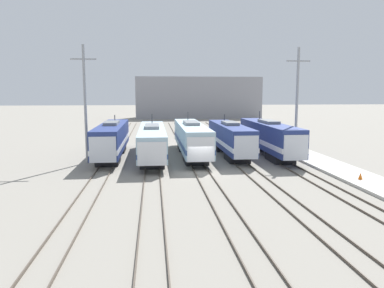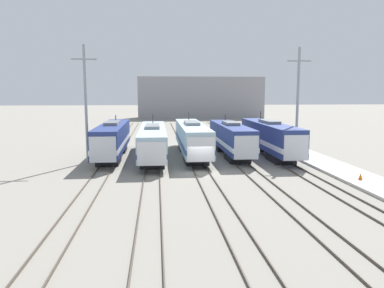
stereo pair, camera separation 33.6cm
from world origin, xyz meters
name	(u,v)px [view 2 (the right image)]	position (x,y,z in m)	size (l,w,h in m)	color
ground_plane	(201,172)	(0.00, 0.00, 0.00)	(400.00, 400.00, 0.00)	gray
rail_pair_far_left	(102,173)	(-9.61, 0.00, 0.07)	(1.50, 120.00, 0.15)	#4C4238
rail_pair_center_left	(152,172)	(-4.81, 0.00, 0.07)	(1.51, 120.00, 0.15)	#4C4238
rail_pair_center	(201,171)	(0.00, 0.00, 0.07)	(1.51, 120.00, 0.15)	#4C4238
rail_pair_center_right	(249,170)	(4.81, 0.00, 0.07)	(1.51, 120.00, 0.15)	#4C4238
rail_pair_far_right	(295,169)	(9.61, 0.00, 0.07)	(1.50, 120.00, 0.15)	#4C4238
locomotive_far_left	(112,139)	(-9.61, 9.05, 2.22)	(2.88, 17.44, 4.89)	black
locomotive_center_left	(153,141)	(-4.81, 8.33, 2.05)	(3.03, 19.94, 4.99)	#232326
locomotive_center	(192,139)	(0.00, 9.32, 2.18)	(3.02, 19.32, 5.18)	#232326
locomotive_center_right	(231,138)	(4.81, 9.12, 2.16)	(2.82, 16.72, 4.90)	black
locomotive_far_right	(270,138)	(9.61, 8.69, 2.24)	(2.80, 18.40, 5.31)	black
catenary_tower_left	(86,102)	(-12.01, 6.11, 6.71)	(2.77, 0.30, 12.88)	gray
catenary_tower_right	(298,102)	(11.92, 6.11, 6.71)	(2.77, 0.30, 12.88)	gray
platform	(336,168)	(13.84, 0.00, 0.13)	(4.00, 120.00, 0.26)	#B7B5AD
traffic_cone	(361,176)	(13.25, -5.70, 0.56)	(0.38, 0.38, 0.59)	orange
depot_building	(200,98)	(9.15, 79.00, 6.20)	(37.63, 10.07, 12.39)	gray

